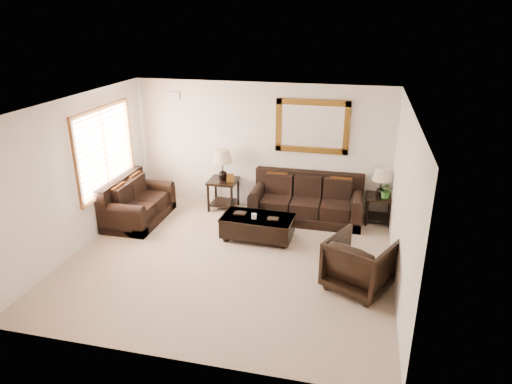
% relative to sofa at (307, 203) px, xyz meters
% --- Properties ---
extents(room, '(5.51, 5.01, 2.71)m').
position_rel_sofa_xyz_m(room, '(-1.08, -2.05, 1.01)').
color(room, tan).
rests_on(room, ground).
extents(window, '(0.07, 1.96, 1.66)m').
position_rel_sofa_xyz_m(window, '(-3.78, -1.15, 1.21)').
color(window, white).
rests_on(window, room).
extents(mirror, '(1.50, 0.06, 1.10)m').
position_rel_sofa_xyz_m(mirror, '(0.00, 0.41, 1.51)').
color(mirror, '#502B10').
rests_on(mirror, room).
extents(air_vent, '(0.25, 0.02, 0.18)m').
position_rel_sofa_xyz_m(air_vent, '(-2.98, 0.43, 2.01)').
color(air_vent, '#999999').
rests_on(air_vent, room).
extents(sofa, '(2.26, 0.98, 0.93)m').
position_rel_sofa_xyz_m(sofa, '(0.00, 0.00, 0.00)').
color(sofa, black).
rests_on(sofa, room).
extents(loveseat, '(0.95, 1.60, 0.90)m').
position_rel_sofa_xyz_m(loveseat, '(-3.39, -0.90, -0.00)').
color(loveseat, black).
rests_on(loveseat, room).
extents(end_table_left, '(0.61, 0.61, 1.34)m').
position_rel_sofa_xyz_m(end_table_left, '(-1.83, 0.10, 0.54)').
color(end_table_left, black).
rests_on(end_table_left, room).
extents(end_table_right, '(0.53, 0.53, 1.16)m').
position_rel_sofa_xyz_m(end_table_right, '(1.45, 0.14, 0.42)').
color(end_table_right, black).
rests_on(end_table_right, room).
extents(coffee_table, '(1.37, 0.78, 0.57)m').
position_rel_sofa_xyz_m(coffee_table, '(-0.77, -1.15, -0.05)').
color(coffee_table, black).
rests_on(coffee_table, room).
extents(armchair, '(1.18, 1.15, 0.92)m').
position_rel_sofa_xyz_m(armchair, '(1.12, -2.41, 0.13)').
color(armchair, black).
rests_on(armchair, floor).
extents(potted_plant, '(0.39, 0.41, 0.26)m').
position_rel_sofa_xyz_m(potted_plant, '(1.56, 0.05, 0.37)').
color(potted_plant, '#2D5F20').
rests_on(potted_plant, end_table_right).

